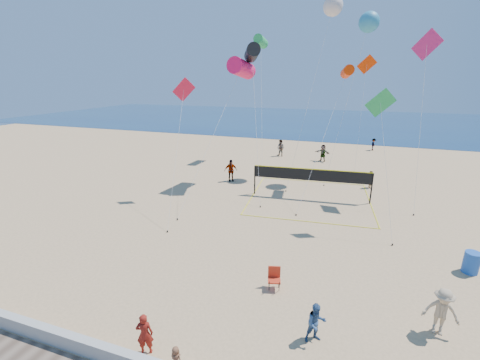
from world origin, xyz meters
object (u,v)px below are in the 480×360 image
(woman, at_px, (145,334))
(camp_chair, at_px, (274,277))
(trash_barrel, at_px, (471,262))
(volleyball_net, at_px, (311,178))

(woman, distance_m, camp_chair, 5.74)
(trash_barrel, bearing_deg, camp_chair, -153.75)
(camp_chair, height_order, trash_barrel, trash_barrel)
(trash_barrel, xyz_separation_m, volleyball_net, (-8.36, 7.36, 1.08))
(woman, height_order, camp_chair, woman)
(woman, distance_m, volleyball_net, 16.61)
(woman, relative_size, trash_barrel, 1.45)
(trash_barrel, bearing_deg, volleyball_net, 138.66)
(camp_chair, xyz_separation_m, volleyball_net, (0.06, 11.51, 1.04))
(woman, relative_size, volleyball_net, 0.16)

